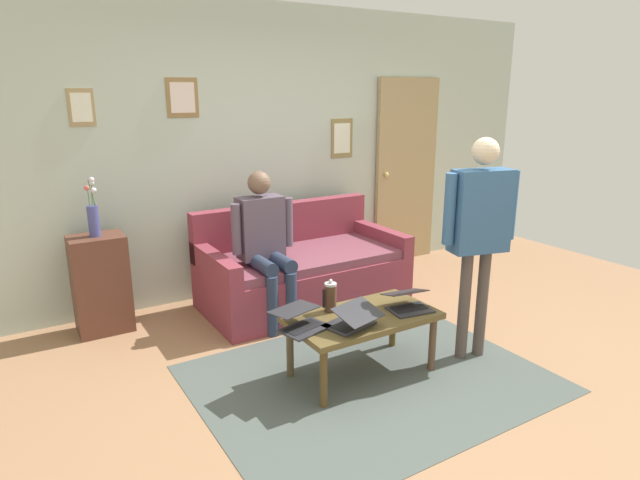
{
  "coord_description": "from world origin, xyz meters",
  "views": [
    {
      "loc": [
        2.12,
        2.57,
        1.91
      ],
      "look_at": [
        0.04,
        -0.84,
        0.8
      ],
      "focal_mm": 30.27,
      "sensor_mm": 36.0,
      "label": 1
    }
  ],
  "objects_px": {
    "person_seated": "(265,239)",
    "person_standing": "(480,221)",
    "laptop_center": "(352,320)",
    "flower_vase": "(93,216)",
    "side_shelf": "(101,284)",
    "laptop_right": "(301,322)",
    "french_press": "(330,297)",
    "laptop_left": "(408,303)",
    "coffee_table": "(363,322)",
    "couch": "(301,271)",
    "interior_door": "(406,172)"
  },
  "relations": [
    {
      "from": "person_seated",
      "to": "person_standing",
      "type": "bearing_deg",
      "value": 126.55
    },
    {
      "from": "laptop_center",
      "to": "flower_vase",
      "type": "distance_m",
      "value": 2.22
    },
    {
      "from": "laptop_center",
      "to": "side_shelf",
      "type": "bearing_deg",
      "value": -55.69
    },
    {
      "from": "laptop_right",
      "to": "french_press",
      "type": "distance_m",
      "value": 0.34
    },
    {
      "from": "side_shelf",
      "to": "person_seated",
      "type": "relative_size",
      "value": 0.63
    },
    {
      "from": "laptop_left",
      "to": "french_press",
      "type": "relative_size",
      "value": 1.39
    },
    {
      "from": "coffee_table",
      "to": "person_seated",
      "type": "relative_size",
      "value": 0.79
    },
    {
      "from": "couch",
      "to": "laptop_right",
      "type": "bearing_deg",
      "value": 60.48
    },
    {
      "from": "french_press",
      "to": "person_standing",
      "type": "height_order",
      "value": "person_standing"
    },
    {
      "from": "person_seated",
      "to": "laptop_right",
      "type": "bearing_deg",
      "value": 75.42
    },
    {
      "from": "laptop_right",
      "to": "flower_vase",
      "type": "bearing_deg",
      "value": -60.47
    },
    {
      "from": "person_seated",
      "to": "coffee_table",
      "type": "bearing_deg",
      "value": 98.59
    },
    {
      "from": "interior_door",
      "to": "person_seated",
      "type": "relative_size",
      "value": 1.6
    },
    {
      "from": "flower_vase",
      "to": "person_seated",
      "type": "relative_size",
      "value": 0.37
    },
    {
      "from": "interior_door",
      "to": "person_standing",
      "type": "relative_size",
      "value": 1.27
    },
    {
      "from": "laptop_left",
      "to": "couch",
      "type": "bearing_deg",
      "value": -88.75
    },
    {
      "from": "coffee_table",
      "to": "laptop_left",
      "type": "xyz_separation_m",
      "value": [
        -0.33,
        0.08,
        0.09
      ]
    },
    {
      "from": "couch",
      "to": "laptop_center",
      "type": "relative_size",
      "value": 4.89
    },
    {
      "from": "coffee_table",
      "to": "couch",
      "type": "bearing_deg",
      "value": -102.15
    },
    {
      "from": "laptop_left",
      "to": "laptop_center",
      "type": "bearing_deg",
      "value": 3.88
    },
    {
      "from": "side_shelf",
      "to": "interior_door",
      "type": "bearing_deg",
      "value": -175.67
    },
    {
      "from": "couch",
      "to": "laptop_right",
      "type": "distance_m",
      "value": 1.55
    },
    {
      "from": "couch",
      "to": "laptop_right",
      "type": "height_order",
      "value": "couch"
    },
    {
      "from": "couch",
      "to": "flower_vase",
      "type": "distance_m",
      "value": 1.84
    },
    {
      "from": "interior_door",
      "to": "french_press",
      "type": "height_order",
      "value": "interior_door"
    },
    {
      "from": "laptop_left",
      "to": "french_press",
      "type": "height_order",
      "value": "french_press"
    },
    {
      "from": "laptop_right",
      "to": "french_press",
      "type": "relative_size",
      "value": 1.57
    },
    {
      "from": "couch",
      "to": "side_shelf",
      "type": "relative_size",
      "value": 2.26
    },
    {
      "from": "coffee_table",
      "to": "laptop_right",
      "type": "distance_m",
      "value": 0.47
    },
    {
      "from": "couch",
      "to": "person_seated",
      "type": "xyz_separation_m",
      "value": [
        0.47,
        0.23,
        0.42
      ]
    },
    {
      "from": "side_shelf",
      "to": "person_standing",
      "type": "relative_size",
      "value": 0.5
    },
    {
      "from": "laptop_right",
      "to": "flower_vase",
      "type": "xyz_separation_m",
      "value": [
        0.93,
        -1.64,
        0.49
      ]
    },
    {
      "from": "couch",
      "to": "flower_vase",
      "type": "xyz_separation_m",
      "value": [
        1.69,
        -0.3,
        0.66
      ]
    },
    {
      "from": "person_standing",
      "to": "coffee_table",
      "type": "bearing_deg",
      "value": -14.24
    },
    {
      "from": "couch",
      "to": "interior_door",
      "type": "bearing_deg",
      "value": -161.64
    },
    {
      "from": "flower_vase",
      "to": "person_standing",
      "type": "xyz_separation_m",
      "value": [
        -2.23,
        1.89,
        0.06
      ]
    },
    {
      "from": "laptop_right",
      "to": "laptop_center",
      "type": "bearing_deg",
      "value": 152.76
    },
    {
      "from": "interior_door",
      "to": "laptop_center",
      "type": "height_order",
      "value": "interior_door"
    },
    {
      "from": "laptop_left",
      "to": "side_shelf",
      "type": "relative_size",
      "value": 0.4
    },
    {
      "from": "coffee_table",
      "to": "person_seated",
      "type": "xyz_separation_m",
      "value": [
        0.17,
        -1.15,
        0.34
      ]
    },
    {
      "from": "laptop_center",
      "to": "laptop_right",
      "type": "distance_m",
      "value": 0.33
    },
    {
      "from": "side_shelf",
      "to": "coffee_table",
      "type": "bearing_deg",
      "value": 129.72
    },
    {
      "from": "couch",
      "to": "laptop_right",
      "type": "relative_size",
      "value": 4.94
    },
    {
      "from": "laptop_right",
      "to": "person_standing",
      "type": "bearing_deg",
      "value": 169.25
    },
    {
      "from": "laptop_left",
      "to": "laptop_center",
      "type": "xyz_separation_m",
      "value": [
        0.5,
        0.03,
        0.0
      ]
    },
    {
      "from": "interior_door",
      "to": "laptop_left",
      "type": "height_order",
      "value": "interior_door"
    },
    {
      "from": "coffee_table",
      "to": "person_standing",
      "type": "relative_size",
      "value": 0.63
    },
    {
      "from": "flower_vase",
      "to": "laptop_right",
      "type": "bearing_deg",
      "value": 119.53
    },
    {
      "from": "laptop_center",
      "to": "laptop_right",
      "type": "height_order",
      "value": "laptop_center"
    },
    {
      "from": "coffee_table",
      "to": "laptop_right",
      "type": "relative_size",
      "value": 2.75
    }
  ]
}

